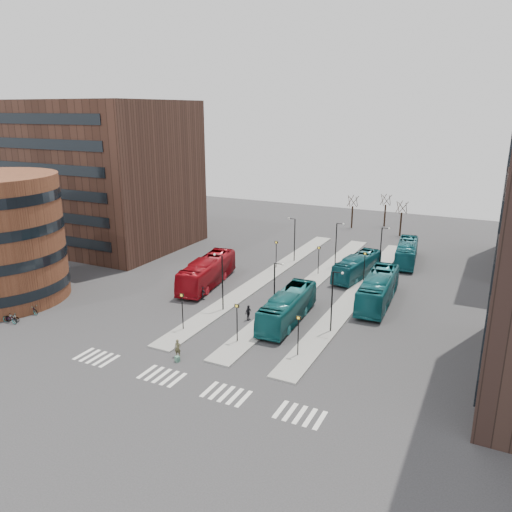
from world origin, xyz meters
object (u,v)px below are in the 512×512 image
at_px(bicycle_near, 10,318).
at_px(red_bus, 207,272).
at_px(teal_bus_b, 357,266).
at_px(commuter_b, 248,313).
at_px(suitcase, 177,359).
at_px(bicycle_mid, 12,318).
at_px(teal_bus_a, 288,307).
at_px(bicycle_far, 32,309).
at_px(traveller, 178,348).
at_px(commuter_c, 264,322).
at_px(teal_bus_c, 378,289).
at_px(commuter_a, 202,293).
at_px(teal_bus_d, 407,252).

bearing_deg(bicycle_near, red_bus, -35.98).
bearing_deg(teal_bus_b, bicycle_near, -124.60).
bearing_deg(bicycle_near, commuter_b, -65.28).
xyz_separation_m(suitcase, teal_bus_b, (7.63, 28.75, 1.21)).
bearing_deg(bicycle_mid, suitcase, -106.57).
bearing_deg(teal_bus_b, teal_bus_a, -90.38).
height_order(suitcase, bicycle_far, bicycle_far).
bearing_deg(teal_bus_a, traveller, -119.41).
xyz_separation_m(teal_bus_b, traveller, (-8.13, -27.94, -0.66)).
relative_size(commuter_b, commuter_c, 1.00).
bearing_deg(teal_bus_c, teal_bus_b, 117.04).
bearing_deg(teal_bus_a, suitcase, -115.86).
bearing_deg(traveller, bicycle_mid, 169.90).
relative_size(teal_bus_a, commuter_a, 7.34).
height_order(traveller, bicycle_mid, traveller).
height_order(teal_bus_a, commuter_c, teal_bus_a).
bearing_deg(teal_bus_d, bicycle_far, -138.10).
distance_m(suitcase, bicycle_far, 19.83).
bearing_deg(bicycle_far, bicycle_mid, -176.23).
relative_size(red_bus, bicycle_mid, 8.13).
relative_size(suitcase, commuter_c, 0.30).
bearing_deg(teal_bus_b, commuter_c, -92.75).
xyz_separation_m(commuter_a, commuter_c, (9.78, -4.27, 0.05)).
relative_size(teal_bus_c, bicycle_near, 6.33).
relative_size(red_bus, commuter_b, 7.56).
bearing_deg(commuter_c, teal_bus_c, 161.80).
xyz_separation_m(commuter_c, bicycle_mid, (-23.60, -9.70, -0.35)).
relative_size(teal_bus_d, traveller, 6.87).
xyz_separation_m(teal_bus_a, commuter_b, (-3.71, -1.48, -0.75)).
relative_size(suitcase, teal_bus_c, 0.04).
distance_m(teal_bus_a, commuter_b, 4.06).
bearing_deg(traveller, teal_bus_a, 48.96).
height_order(traveller, commuter_c, commuter_c).
xyz_separation_m(red_bus, teal_bus_d, (20.04, 20.35, -0.19)).
height_order(red_bus, commuter_b, red_bus).
distance_m(suitcase, commuter_a, 14.61).
distance_m(suitcase, bicycle_mid, 19.76).
relative_size(suitcase, red_bus, 0.04).
xyz_separation_m(teal_bus_d, bicycle_far, (-31.84, -36.30, -1.02)).
xyz_separation_m(traveller, bicycle_near, (-19.25, -1.71, -0.29)).
bearing_deg(teal_bus_d, commuter_b, -118.03).
bearing_deg(red_bus, commuter_c, -44.60).
bearing_deg(commuter_a, teal_bus_d, -112.14).
bearing_deg(commuter_c, teal_bus_b, -174.36).
bearing_deg(bicycle_near, teal_bus_c, -59.06).
xyz_separation_m(commuter_b, commuter_c, (2.44, -1.41, -0.00)).
relative_size(commuter_b, bicycle_mid, 1.08).
relative_size(commuter_a, commuter_b, 0.94).
bearing_deg(teal_bus_a, red_bus, 153.64).
bearing_deg(traveller, bicycle_far, 162.89).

